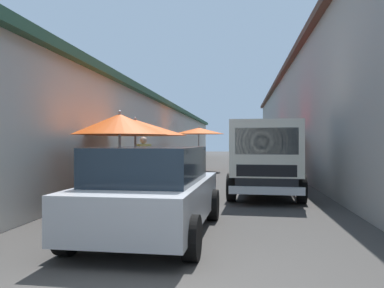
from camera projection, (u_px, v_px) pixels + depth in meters
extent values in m
plane|color=#3D3A38|center=(223.00, 176.00, 17.29)|extent=(90.00, 90.00, 0.00)
cube|color=beige|center=(96.00, 138.00, 20.35)|extent=(49.50, 7.00, 3.47)
cube|color=#284C38|center=(96.00, 103.00, 20.34)|extent=(49.80, 7.50, 0.24)
cube|color=gray|center=(365.00, 118.00, 18.67)|extent=(49.50, 7.00, 5.32)
cube|color=#4C3328|center=(366.00, 60.00, 18.65)|extent=(49.80, 7.50, 0.24)
cylinder|color=#9E9EA3|center=(199.00, 149.00, 20.40)|extent=(0.06, 0.06, 2.28)
cone|color=#D84C14|center=(199.00, 131.00, 20.40)|extent=(2.68, 2.68, 0.33)
sphere|color=#9E9EA3|center=(199.00, 127.00, 20.40)|extent=(0.07, 0.07, 0.07)
cube|color=olive|center=(197.00, 165.00, 20.21)|extent=(0.70, 0.68, 0.71)
sphere|color=orange|center=(197.00, 157.00, 20.14)|extent=(0.09, 0.09, 0.09)
sphere|color=orange|center=(196.00, 157.00, 20.27)|extent=(0.09, 0.09, 0.09)
sphere|color=orange|center=(197.00, 156.00, 20.13)|extent=(0.09, 0.09, 0.09)
sphere|color=orange|center=(196.00, 157.00, 20.32)|extent=(0.09, 0.09, 0.09)
sphere|color=orange|center=(200.00, 157.00, 19.94)|extent=(0.09, 0.09, 0.09)
sphere|color=orange|center=(195.00, 157.00, 20.43)|extent=(0.09, 0.09, 0.09)
cylinder|color=#9E9EA3|center=(135.00, 159.00, 10.76)|extent=(0.06, 0.06, 2.15)
cone|color=#D84C14|center=(135.00, 128.00, 10.76)|extent=(2.85, 2.85, 0.44)
sphere|color=#9E9EA3|center=(135.00, 118.00, 10.76)|extent=(0.07, 0.07, 0.07)
cube|color=olive|center=(130.00, 185.00, 10.65)|extent=(0.98, 0.74, 0.72)
sphere|color=orange|center=(134.00, 170.00, 10.75)|extent=(0.09, 0.09, 0.09)
sphere|color=orange|center=(132.00, 171.00, 10.48)|extent=(0.09, 0.09, 0.09)
sphere|color=orange|center=(138.00, 170.00, 10.79)|extent=(0.09, 0.09, 0.09)
sphere|color=orange|center=(124.00, 168.00, 10.80)|extent=(0.09, 0.09, 0.09)
sphere|color=orange|center=(121.00, 171.00, 10.38)|extent=(0.09, 0.09, 0.09)
sphere|color=orange|center=(132.00, 169.00, 10.99)|extent=(0.09, 0.09, 0.09)
cylinder|color=#9E9EA3|center=(120.00, 163.00, 8.55)|extent=(0.06, 0.06, 2.15)
cone|color=#D84C14|center=(120.00, 124.00, 8.55)|extent=(2.10, 2.10, 0.46)
sphere|color=#9E9EA3|center=(120.00, 112.00, 8.54)|extent=(0.07, 0.07, 0.07)
cube|color=olive|center=(109.00, 194.00, 8.39)|extent=(0.95, 0.68, 0.81)
sphere|color=orange|center=(102.00, 173.00, 8.46)|extent=(0.09, 0.09, 0.09)
sphere|color=orange|center=(101.00, 172.00, 8.23)|extent=(0.09, 0.09, 0.09)
sphere|color=orange|center=(98.00, 174.00, 8.18)|extent=(0.09, 0.09, 0.09)
sphere|color=orange|center=(113.00, 174.00, 8.18)|extent=(0.09, 0.09, 0.09)
cylinder|color=#9E9EA3|center=(267.00, 152.00, 14.91)|extent=(0.06, 0.06, 2.27)
cone|color=red|center=(267.00, 128.00, 14.91)|extent=(2.37, 2.37, 0.37)
sphere|color=#9E9EA3|center=(267.00, 122.00, 14.91)|extent=(0.07, 0.07, 0.07)
cube|color=brown|center=(270.00, 172.00, 14.98)|extent=(0.72, 0.79, 0.78)
sphere|color=orange|center=(274.00, 161.00, 14.86)|extent=(0.09, 0.09, 0.09)
sphere|color=orange|center=(277.00, 161.00, 14.81)|extent=(0.09, 0.09, 0.09)
sphere|color=orange|center=(274.00, 159.00, 14.91)|extent=(0.09, 0.09, 0.09)
sphere|color=orange|center=(267.00, 160.00, 15.24)|extent=(0.09, 0.09, 0.09)
cylinder|color=#9E9EA3|center=(262.00, 147.00, 23.46)|extent=(0.06, 0.06, 2.40)
cone|color=red|center=(262.00, 130.00, 23.45)|extent=(2.84, 2.84, 0.34)
sphere|color=#9E9EA3|center=(262.00, 127.00, 23.45)|extent=(0.07, 0.07, 0.07)
cube|color=brown|center=(258.00, 161.00, 23.48)|extent=(0.74, 0.72, 0.74)
sphere|color=orange|center=(258.00, 154.00, 23.40)|extent=(0.09, 0.09, 0.09)
sphere|color=orange|center=(257.00, 154.00, 23.35)|extent=(0.09, 0.09, 0.09)
sphere|color=orange|center=(256.00, 153.00, 23.66)|extent=(0.09, 0.09, 0.09)
sphere|color=orange|center=(257.00, 154.00, 23.24)|extent=(0.09, 0.09, 0.09)
sphere|color=orange|center=(261.00, 154.00, 23.40)|extent=(0.09, 0.09, 0.09)
cube|color=#ADAFB5|center=(153.00, 200.00, 6.46)|extent=(3.95, 1.84, 0.64)
cube|color=#19232D|center=(151.00, 164.00, 6.31)|extent=(2.39, 1.59, 0.56)
cube|color=black|center=(176.00, 197.00, 8.35)|extent=(0.15, 1.65, 0.20)
cube|color=silver|center=(150.00, 184.00, 8.46)|extent=(0.07, 0.24, 0.14)
cube|color=silver|center=(203.00, 184.00, 8.28)|extent=(0.07, 0.24, 0.14)
cylinder|color=black|center=(129.00, 203.00, 7.91)|extent=(0.61, 0.22, 0.60)
cylinder|color=black|center=(213.00, 205.00, 7.64)|extent=(0.61, 0.22, 0.60)
cylinder|color=black|center=(67.00, 233.00, 5.29)|extent=(0.61, 0.22, 0.60)
cylinder|color=black|center=(192.00, 238.00, 5.02)|extent=(0.61, 0.22, 0.60)
cube|color=black|center=(265.00, 177.00, 11.49)|extent=(4.87, 1.72, 0.36)
cube|color=beige|center=(266.00, 148.00, 9.88)|extent=(1.63, 1.83, 1.40)
cube|color=#19232D|center=(266.00, 141.00, 9.15)|extent=(0.14, 1.47, 0.63)
cube|color=#19232D|center=(266.00, 141.00, 9.88)|extent=(1.14, 1.83, 0.45)
cube|color=black|center=(266.00, 171.00, 9.14)|extent=(0.13, 1.40, 0.28)
cube|color=silver|center=(266.00, 191.00, 9.07)|extent=(0.21, 1.75, 0.18)
cube|color=gray|center=(292.00, 161.00, 12.15)|extent=(3.16, 0.22, 0.50)
cube|color=gray|center=(239.00, 161.00, 12.44)|extent=(3.16, 0.22, 0.50)
cube|color=gray|center=(265.00, 159.00, 13.82)|extent=(0.15, 1.65, 0.50)
cylinder|color=black|center=(302.00, 189.00, 9.73)|extent=(0.73, 0.26, 0.72)
cylinder|color=black|center=(231.00, 187.00, 10.04)|extent=(0.73, 0.26, 0.72)
cylinder|color=black|center=(292.00, 178.00, 12.75)|extent=(0.73, 0.26, 0.72)
cylinder|color=black|center=(238.00, 177.00, 13.06)|extent=(0.73, 0.26, 0.72)
cylinder|color=navy|center=(141.00, 176.00, 12.71)|extent=(0.14, 0.14, 0.84)
cylinder|color=navy|center=(145.00, 176.00, 12.84)|extent=(0.14, 0.14, 0.84)
cube|color=#D8C666|center=(143.00, 154.00, 12.77)|extent=(0.52, 0.44, 0.63)
sphere|color=tan|center=(143.00, 140.00, 12.77)|extent=(0.23, 0.23, 0.23)
cylinder|color=#D8C666|center=(137.00, 153.00, 12.55)|extent=(0.08, 0.08, 0.57)
cylinder|color=#D8C666|center=(150.00, 152.00, 12.99)|extent=(0.08, 0.08, 0.57)
cylinder|color=#665B4C|center=(241.00, 170.00, 15.89)|extent=(0.14, 0.14, 0.80)
cylinder|color=#665B4C|center=(240.00, 170.00, 15.73)|extent=(0.14, 0.14, 0.80)
cube|color=#33518C|center=(240.00, 152.00, 15.81)|extent=(0.50, 0.29, 0.60)
sphere|color=#A57A5B|center=(240.00, 142.00, 15.81)|extent=(0.22, 0.22, 0.22)
cylinder|color=#33518C|center=(242.00, 152.00, 16.08)|extent=(0.08, 0.08, 0.54)
cylinder|color=#33518C|center=(239.00, 152.00, 15.54)|extent=(0.08, 0.08, 0.54)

